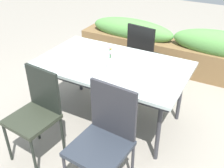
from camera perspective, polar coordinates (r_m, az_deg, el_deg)
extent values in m
plane|color=gray|center=(3.43, 1.72, -6.80)|extent=(12.00, 12.00, 0.00)
cube|color=silver|center=(3.00, 0.00, 4.04)|extent=(1.67, 0.98, 0.03)
cube|color=#333338|center=(3.01, 0.00, 3.55)|extent=(1.63, 0.97, 0.02)
cylinder|color=#333338|center=(3.30, -14.13, -1.84)|extent=(0.04, 0.04, 0.72)
cylinder|color=#333338|center=(2.69, 9.75, -9.83)|extent=(0.04, 0.04, 0.72)
cylinder|color=#333338|center=(3.79, -6.83, 3.55)|extent=(0.04, 0.04, 0.72)
cylinder|color=#333338|center=(3.28, 14.22, -2.08)|extent=(0.04, 0.04, 0.72)
cube|color=#2A313B|center=(2.36, -2.74, -13.48)|extent=(0.51, 0.51, 0.04)
cube|color=#2D2D33|center=(2.32, 0.25, -5.63)|extent=(0.45, 0.06, 0.51)
cylinder|color=#2D2D33|center=(2.58, 4.37, -16.10)|extent=(0.03, 0.03, 0.44)
cylinder|color=#2D2D33|center=(2.74, -3.73, -12.49)|extent=(0.03, 0.03, 0.44)
cube|color=black|center=(3.86, 7.28, 5.49)|extent=(0.47, 0.47, 0.04)
cube|color=black|center=(3.60, 5.99, 8.21)|extent=(0.40, 0.09, 0.51)
cylinder|color=black|center=(4.19, 6.16, 4.26)|extent=(0.03, 0.03, 0.44)
cylinder|color=black|center=(4.04, 10.73, 2.76)|extent=(0.03, 0.03, 0.44)
cylinder|color=black|center=(3.91, 3.28, 2.26)|extent=(0.03, 0.03, 0.44)
cylinder|color=black|center=(3.74, 8.08, 0.56)|extent=(0.03, 0.03, 0.44)
cube|color=#2C3225|center=(2.72, -16.59, -7.16)|extent=(0.46, 0.46, 0.04)
cube|color=black|center=(2.68, -14.27, -1.12)|extent=(0.40, 0.07, 0.45)
cylinder|color=black|center=(2.68, -16.11, -14.86)|extent=(0.03, 0.03, 0.47)
cylinder|color=black|center=(2.92, -21.17, -11.39)|extent=(0.03, 0.03, 0.47)
cylinder|color=black|center=(2.85, -10.40, -10.57)|extent=(0.03, 0.03, 0.47)
cylinder|color=black|center=(3.08, -15.62, -7.69)|extent=(0.03, 0.03, 0.47)
cylinder|color=silver|center=(2.87, -0.49, 4.42)|extent=(0.06, 0.06, 0.11)
cylinder|color=#2D662D|center=(2.84, -0.25, 6.13)|extent=(0.01, 0.01, 0.14)
sphere|color=#EFCC4C|center=(2.81, -0.25, 7.45)|extent=(0.03, 0.03, 0.03)
cylinder|color=#2D662D|center=(2.84, -0.34, 5.67)|extent=(0.01, 0.01, 0.10)
sphere|color=pink|center=(2.82, -0.35, 6.61)|extent=(0.03, 0.03, 0.03)
cylinder|color=#2D662D|center=(2.83, -0.50, 6.24)|extent=(0.01, 0.01, 0.17)
sphere|color=pink|center=(2.79, -0.51, 7.80)|extent=(0.03, 0.03, 0.03)
cube|color=brown|center=(4.50, 12.41, 5.75)|extent=(3.18, 0.43, 0.45)
ellipsoid|color=#569347|center=(4.59, 4.24, 11.38)|extent=(1.43, 0.39, 0.36)
ellipsoid|color=#569347|center=(4.25, 22.19, 7.69)|extent=(1.43, 0.39, 0.40)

